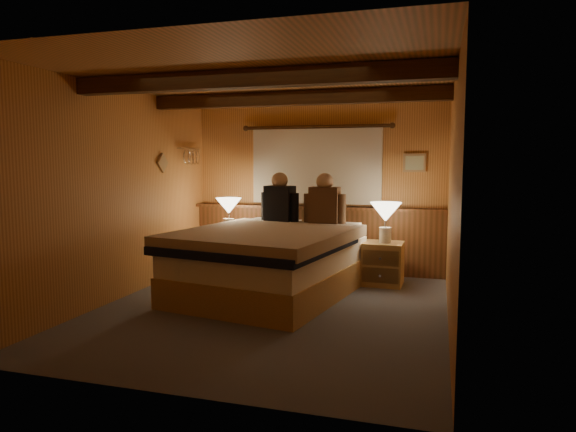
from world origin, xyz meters
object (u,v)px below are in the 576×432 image
at_px(bed, 270,261).
at_px(nightstand_right, 383,264).
at_px(lamp_left, 229,208).
at_px(person_right, 325,203).
at_px(duffel_bag, 244,265).
at_px(nightstand_left, 230,253).
at_px(person_left, 280,201).
at_px(lamp_right, 386,214).

height_order(bed, nightstand_right, bed).
bearing_deg(lamp_left, nightstand_right, -0.39).
distance_m(person_right, duffel_bag, 1.40).
xyz_separation_m(nightstand_left, lamp_left, (-0.01, -0.01, 0.63)).
distance_m(bed, duffel_bag, 0.99).
relative_size(person_left, person_right, 1.01).
height_order(bed, person_right, person_right).
bearing_deg(person_right, bed, -119.26).
relative_size(nightstand_left, person_left, 0.89).
bearing_deg(person_left, bed, -67.92).
bearing_deg(bed, duffel_bag, 140.05).
distance_m(person_left, person_right, 0.63).
bearing_deg(duffel_bag, bed, -39.88).
xyz_separation_m(person_right, duffel_bag, (-1.10, -0.05, -0.87)).
bearing_deg(duffel_bag, person_left, 24.46).
bearing_deg(nightstand_right, bed, -142.08).
xyz_separation_m(nightstand_right, person_right, (-0.74, -0.10, 0.77)).
bearing_deg(person_right, person_left, 175.86).
relative_size(lamp_right, person_left, 0.76).
bearing_deg(person_left, person_right, 6.19).
bearing_deg(lamp_right, person_left, -179.50).
relative_size(nightstand_left, lamp_right, 1.18).
bearing_deg(bed, person_left, 109.57).
relative_size(bed, lamp_right, 4.99).
bearing_deg(nightstand_left, lamp_left, -153.65).
distance_m(person_left, duffel_bag, 1.00).
bearing_deg(person_left, nightstand_right, 13.90).
xyz_separation_m(lamp_left, lamp_right, (2.15, -0.04, -0.03)).
distance_m(bed, person_right, 1.12).
distance_m(nightstand_right, lamp_left, 2.22).
xyz_separation_m(lamp_left, duffel_bag, (0.28, -0.17, -0.76)).
height_order(bed, lamp_left, lamp_left).
bearing_deg(lamp_right, person_right, -173.95).
height_order(lamp_right, person_right, person_right).
xyz_separation_m(bed, person_left, (-0.14, 0.86, 0.64)).
height_order(nightstand_right, person_right, person_right).
distance_m(nightstand_right, lamp_right, 0.63).
xyz_separation_m(lamp_left, person_left, (0.75, -0.05, 0.11)).
relative_size(lamp_left, person_left, 0.68).
height_order(nightstand_left, lamp_left, lamp_left).
bearing_deg(person_right, lamp_right, 8.22).
relative_size(lamp_left, duffel_bag, 0.78).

